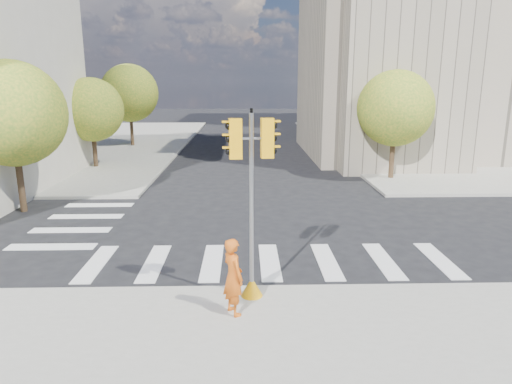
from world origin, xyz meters
TOP-DOWN VIEW (x-y plane):
  - ground at (0.00, 0.00)m, footprint 160.00×160.00m
  - sidewalk_far_right at (20.00, 26.00)m, footprint 28.00×40.00m
  - sidewalk_far_left at (-20.00, 26.00)m, footprint 28.00×40.00m
  - civic_building at (15.59, 19.12)m, footprint 26.00×16.00m
  - tree_lw_near at (-10.50, 4.00)m, footprint 4.40×4.40m
  - tree_lw_mid at (-10.50, 14.00)m, footprint 4.00×4.00m
  - tree_lw_far at (-10.50, 24.00)m, footprint 4.80×4.80m
  - tree_re_near at (7.50, 10.00)m, footprint 4.20×4.20m
  - tree_re_mid at (7.50, 22.00)m, footprint 4.60×4.60m
  - tree_re_far at (7.50, 34.00)m, footprint 4.00×4.00m
  - lamp_near at (8.00, 14.00)m, footprint 0.35×0.18m
  - lamp_far at (8.00, 28.00)m, footprint 0.35×0.18m
  - traffic_signal at (-0.70, -4.60)m, footprint 1.08×0.56m
  - photographer at (-1.15, -5.49)m, footprint 0.73×0.81m

SIDE VIEW (x-z plane):
  - ground at x=0.00m, z-range 0.00..0.00m
  - sidewalk_far_right at x=20.00m, z-range 0.00..0.15m
  - sidewalk_far_left at x=-20.00m, z-range 0.00..0.15m
  - photographer at x=-1.15m, z-range 0.15..2.02m
  - traffic_signal at x=-0.70m, z-range -0.20..4.56m
  - tree_lw_mid at x=-10.50m, z-range 0.88..6.65m
  - tree_re_far at x=7.50m, z-range 0.93..6.80m
  - tree_re_near at x=7.50m, z-range 0.97..7.13m
  - tree_lw_near at x=-10.50m, z-range 1.00..7.41m
  - tree_re_mid at x=7.50m, z-range 1.02..7.68m
  - tree_lw_far at x=-10.50m, z-range 1.07..8.01m
  - lamp_near at x=8.00m, z-range 0.52..8.63m
  - lamp_far at x=8.00m, z-range 0.52..8.63m
  - civic_building at x=15.59m, z-range -2.43..16.96m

